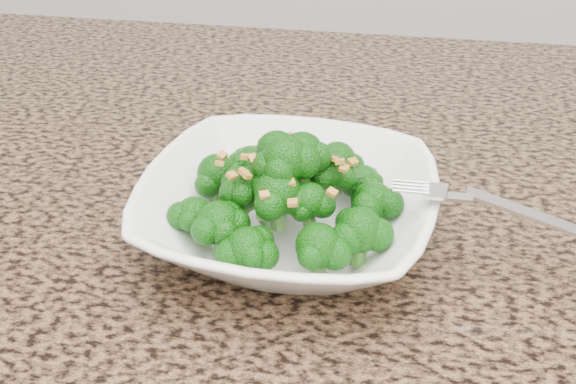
# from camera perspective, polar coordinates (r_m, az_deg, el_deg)

# --- Properties ---
(granite_counter) EXTENTS (1.64, 1.04, 0.03)m
(granite_counter) POSITION_cam_1_polar(r_m,az_deg,el_deg) (0.64, 0.64, -4.37)
(granite_counter) COLOR brown
(granite_counter) RESTS_ON cabinet
(bowl) EXTENTS (0.26, 0.26, 0.06)m
(bowl) POSITION_cam_1_polar(r_m,az_deg,el_deg) (0.61, 0.00, -1.56)
(bowl) COLOR white
(bowl) RESTS_ON granite_counter
(broccoli_pile) EXTENTS (0.22, 0.22, 0.07)m
(broccoli_pile) POSITION_cam_1_polar(r_m,az_deg,el_deg) (0.58, 0.00, 3.65)
(broccoli_pile) COLOR #0E5109
(broccoli_pile) RESTS_ON bowl
(garlic_topping) EXTENTS (0.13, 0.13, 0.01)m
(garlic_topping) POSITION_cam_1_polar(r_m,az_deg,el_deg) (0.56, 0.00, 6.85)
(garlic_topping) COLOR #BF832E
(garlic_topping) RESTS_ON broccoli_pile
(fork) EXTENTS (0.19, 0.06, 0.01)m
(fork) POSITION_cam_1_polar(r_m,az_deg,el_deg) (0.58, 13.74, -0.48)
(fork) COLOR silver
(fork) RESTS_ON bowl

